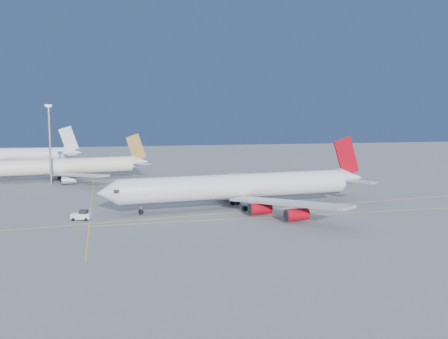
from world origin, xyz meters
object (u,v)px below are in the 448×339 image
at_px(airliner_virgin, 243,187).
at_px(light_mast, 50,137).
at_px(airliner_etihad, 63,167).
at_px(pushback_tug, 82,215).
at_px(airliner_third, 1,155).

distance_m(airliner_virgin, light_mast, 74.69).
relative_size(airliner_etihad, pushback_tug, 13.98).
bearing_deg(light_mast, airliner_virgin, -47.70).
relative_size(airliner_virgin, airliner_third, 1.04).
bearing_deg(airliner_third, pushback_tug, -69.78).
bearing_deg(airliner_etihad, airliner_virgin, -63.00).
height_order(airliner_third, pushback_tug, airliner_third).
xyz_separation_m(airliner_virgin, airliner_etihad, (-46.56, 63.68, -0.32)).
bearing_deg(airliner_third, airliner_etihad, -56.84).
bearing_deg(airliner_etihad, airliner_third, 111.13).
relative_size(airliner_virgin, airliner_etihad, 1.14).
bearing_deg(airliner_etihad, pushback_tug, -92.22).
bearing_deg(airliner_virgin, pushback_tug, -177.25).
height_order(airliner_virgin, light_mast, light_mast).
xyz_separation_m(airliner_etihad, airliner_third, (-28.62, 48.96, 0.58)).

